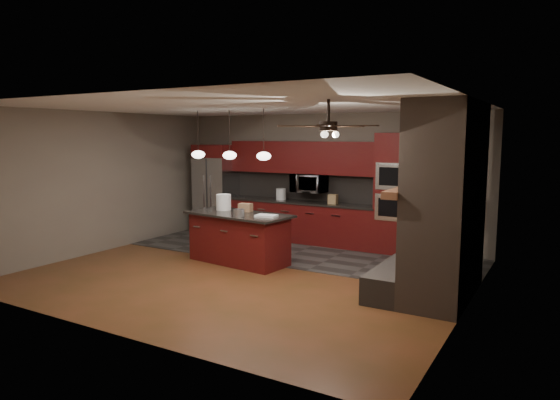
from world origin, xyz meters
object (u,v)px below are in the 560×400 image
Objects in this scene: refrigerator at (216,189)px; counter_box at (333,199)px; paint_tray at (266,216)px; counter_bucket at (281,194)px; white_bucket at (224,202)px; paint_can at (239,213)px; kitchen_island at (239,238)px; oven_tower at (397,194)px; microwave at (309,183)px; cardboard_box at (245,207)px.

refrigerator is 10.50× the size of counter_box.
counter_bucket is at bearing 105.57° from paint_tray.
white_bucket is 2.02m from counter_bucket.
paint_can is (0.68, -0.47, -0.09)m from white_bucket.
kitchen_island is 10.36× the size of counter_box.
refrigerator is 5.92× the size of paint_tray.
refrigerator is at bearing 142.36° from kitchen_island.
white_bucket reaches higher than paint_tray.
white_bucket is (1.66, -1.93, 0.02)m from refrigerator.
oven_tower reaches higher than counter_bucket.
refrigerator is 11.02× the size of paint_can.
counter_bucket is at bearing -175.79° from microwave.
paint_can is 0.54× the size of paint_tray.
counter_bucket is (1.75, 0.08, -0.03)m from refrigerator.
paint_tray is 0.74m from cardboard_box.
paint_can is 0.77× the size of counter_bucket.
paint_tray is 1.51× the size of cardboard_box.
cardboard_box is (-2.28, -1.95, -0.20)m from oven_tower.
microwave is at bearing 87.97° from paint_can.
counter_box is (0.26, 2.24, 0.06)m from paint_tray.
microwave is 2.55m from paint_can.
oven_tower is 3.40m from white_bucket.
cardboard_box reaches higher than kitchen_island.
cardboard_box is at bearing 99.60° from kitchen_island.
cardboard_box is (-0.31, -2.01, -0.30)m from microwave.
counter_bucket reaches higher than counter_box.
refrigerator is 3.35m from paint_can.
white_bucket is at bearing -92.56° from counter_bucket.
counter_box reaches higher than kitchen_island.
oven_tower reaches higher than cardboard_box.
refrigerator is 2.83m from cardboard_box.
cardboard_box is (-0.01, 0.24, 0.53)m from kitchen_island.
microwave is at bearing 69.58° from white_bucket.
microwave is at bearing 169.11° from counter_box.
kitchen_island is 8.81× the size of cardboard_box.
paint_can is at bearing -45.74° from refrigerator.
microwave is 2.45m from refrigerator.
microwave is at bearing 178.34° from oven_tower.
cardboard_box is at bearing -41.52° from refrigerator.
counter_box is (1.38, 1.97, -0.07)m from white_bucket.
white_bucket is 1.27× the size of cardboard_box.
counter_bucket is (-0.37, 1.96, 0.03)m from cardboard_box.
cardboard_box is 2.00m from counter_bucket.
paint_can is at bearing -34.46° from white_bucket.
kitchen_island is 0.63m from paint_can.
microwave is at bearing 71.89° from cardboard_box.
kitchen_island is 0.58m from cardboard_box.
white_bucket reaches higher than cardboard_box.
cardboard_box reaches higher than paint_can.
cardboard_box is (0.46, 0.06, -0.08)m from white_bucket.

